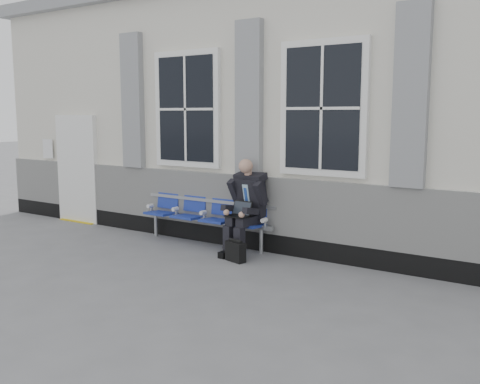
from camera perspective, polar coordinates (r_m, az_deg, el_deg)
The scene contains 5 objects.
ground at distance 7.09m, azimuth 0.85°, elevation -9.50°, with size 70.00×70.00×0.00m, color slate.
station_building at distance 9.86m, azimuth 11.81°, elevation 8.45°, with size 14.40×4.40×4.49m.
bench at distance 8.94m, azimuth -3.68°, elevation -2.12°, with size 2.60×0.47×0.91m.
businessman at distance 8.29m, azimuth 0.65°, elevation -1.22°, with size 0.63×0.84×1.49m.
briefcase at distance 7.96m, azimuth -0.49°, elevation -6.33°, with size 0.36×0.22×0.34m.
Camera 1 is at (3.62, -5.69, 2.17)m, focal length 40.00 mm.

